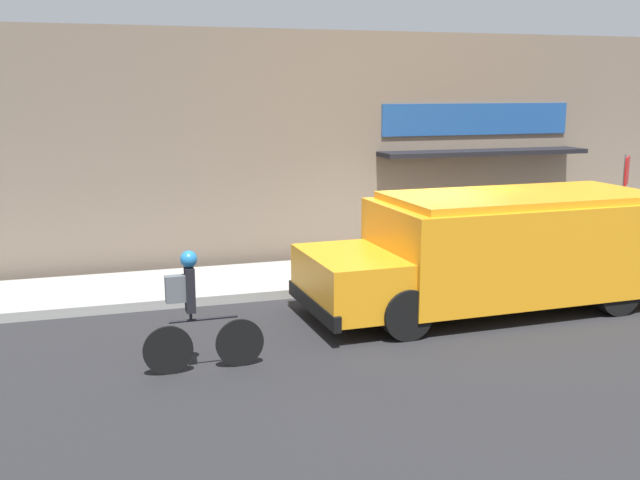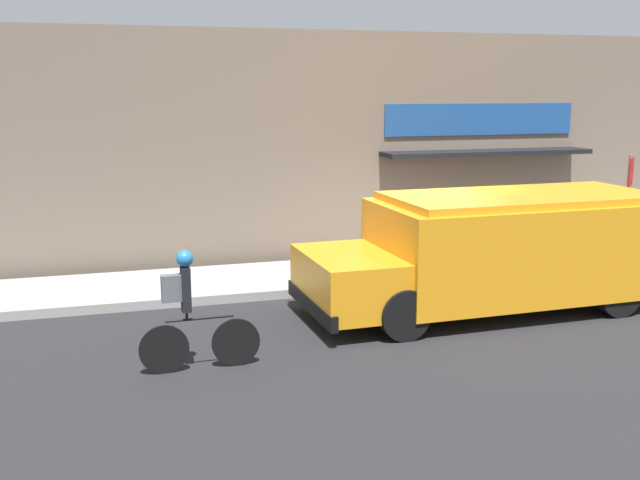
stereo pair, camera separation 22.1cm
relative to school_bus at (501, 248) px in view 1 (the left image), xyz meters
name	(u,v)px [view 1 (the left image)]	position (x,y,z in m)	size (l,w,h in m)	color
ground_plane	(421,288)	(-0.72, 1.61, -1.06)	(70.00, 70.00, 0.00)	#232326
sidewalk	(397,270)	(-0.72, 2.75, -0.98)	(28.00, 2.28, 0.17)	#999993
storefront	(376,148)	(-0.63, 4.27, 1.42)	(16.91, 0.97, 4.95)	#756656
school_bus	(501,248)	(0.00, 0.00, 0.00)	(6.39, 2.85, 1.99)	orange
cyclist	(194,313)	(-5.46, -1.42, -0.24)	(1.64, 0.23, 1.68)	black
stop_sign_post	(625,189)	(4.17, 2.05, 0.60)	(0.45, 0.45, 2.22)	slate
trash_bin	(448,242)	(0.45, 2.80, -0.48)	(0.65, 0.65, 0.83)	#38383D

